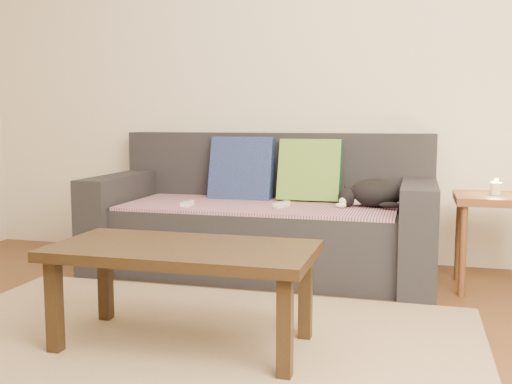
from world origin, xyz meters
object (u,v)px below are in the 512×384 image
at_px(wii_remote_b, 282,204).
at_px(wii_remote_a, 187,204).
at_px(cat, 373,194).
at_px(sofa, 264,222).
at_px(coffee_table, 183,259).
at_px(side_table, 495,212).

bearing_deg(wii_remote_b, wii_remote_a, 117.73).
bearing_deg(cat, sofa, -163.41).
height_order(sofa, wii_remote_b, sofa).
distance_m(wii_remote_a, wii_remote_b, 0.57).
bearing_deg(coffee_table, cat, 62.58).
height_order(sofa, wii_remote_a, sofa).
xyz_separation_m(cat, wii_remote_a, (-1.09, -0.26, -0.07)).
height_order(cat, wii_remote_b, cat).
bearing_deg(wii_remote_a, coffee_table, -160.77).
height_order(cat, coffee_table, cat).
xyz_separation_m(wii_remote_a, wii_remote_b, (0.56, 0.11, 0.00)).
distance_m(cat, side_table, 0.68).
relative_size(wii_remote_a, wii_remote_b, 1.00).
distance_m(wii_remote_b, coffee_table, 1.19).
bearing_deg(cat, side_table, 13.66).
distance_m(sofa, coffee_table, 1.36).
bearing_deg(sofa, side_table, -4.16).
height_order(wii_remote_a, wii_remote_b, same).
xyz_separation_m(wii_remote_b, coffee_table, (-0.16, -1.18, -0.07)).
bearing_deg(cat, wii_remote_b, -145.66).
relative_size(wii_remote_b, coffee_table, 0.14).
distance_m(wii_remote_a, side_table, 1.77).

